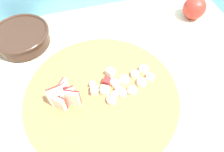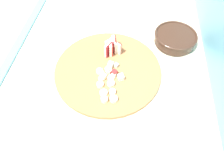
% 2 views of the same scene
% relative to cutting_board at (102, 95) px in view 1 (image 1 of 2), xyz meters
% --- Properties ---
extents(tiled_countertop, '(1.18, 0.84, 0.88)m').
position_rel_cutting_board_xyz_m(tiled_countertop, '(-0.05, -0.02, -0.44)').
color(tiled_countertop, beige).
rests_on(tiled_countertop, ground).
extents(tile_backsplash, '(2.40, 0.04, 1.40)m').
position_rel_cutting_board_xyz_m(tile_backsplash, '(-0.05, 0.42, -0.18)').
color(tile_backsplash, '#5BA3C1').
rests_on(tile_backsplash, ground).
extents(cutting_board, '(0.43, 0.43, 0.02)m').
position_rel_cutting_board_xyz_m(cutting_board, '(0.00, 0.00, 0.00)').
color(cutting_board, olive).
rests_on(cutting_board, tiled_countertop).
extents(apple_wedge_fan, '(0.08, 0.07, 0.06)m').
position_rel_cutting_board_xyz_m(apple_wedge_fan, '(-0.10, 0.01, 0.04)').
color(apple_wedge_fan, '#B22D23').
rests_on(apple_wedge_fan, cutting_board).
extents(apple_dice_pile, '(0.09, 0.10, 0.02)m').
position_rel_cutting_board_xyz_m(apple_dice_pile, '(0.02, 0.02, 0.02)').
color(apple_dice_pile, beige).
rests_on(apple_dice_pile, cutting_board).
extents(banana_slice_rows, '(0.16, 0.10, 0.02)m').
position_rel_cutting_board_xyz_m(banana_slice_rows, '(0.08, 0.01, 0.01)').
color(banana_slice_rows, '#F4EAC6').
rests_on(banana_slice_rows, cutting_board).
extents(ceramic_bowl, '(0.19, 0.19, 0.05)m').
position_rel_cutting_board_xyz_m(ceramic_bowl, '(-0.20, 0.27, 0.02)').
color(ceramic_bowl, '#382319').
rests_on(ceramic_bowl, tiled_countertop).
extents(whole_apple, '(0.08, 0.08, 0.08)m').
position_rel_cutting_board_xyz_m(whole_apple, '(0.41, 0.24, 0.03)').
color(whole_apple, '#B22D23').
rests_on(whole_apple, tiled_countertop).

